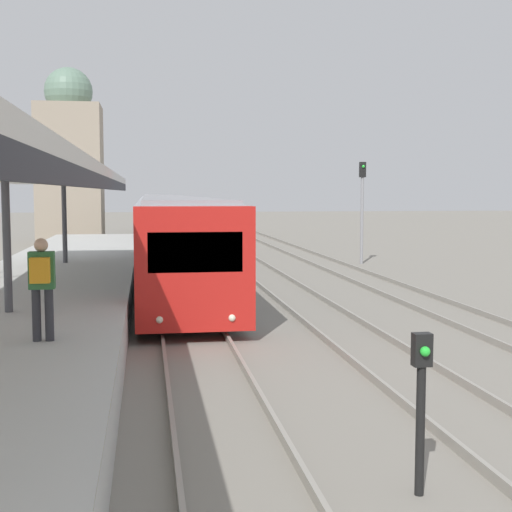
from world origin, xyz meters
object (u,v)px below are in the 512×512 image
Objects in this scene: signal_post_near at (421,395)px; signal_mast_far at (362,200)px; person_on_platform at (42,281)px; train_near at (165,220)px.

signal_mast_far is at bearing 74.24° from signal_post_near.
train_near is at bearing 84.72° from person_on_platform.
signal_mast_far is at bearing 60.15° from person_on_platform.
signal_mast_far is at bearing -46.23° from train_near.
signal_mast_far is (6.95, 24.62, 1.86)m from signal_post_near.
train_near reaches higher than person_on_platform.
person_on_platform is 0.03× the size of train_near.
person_on_platform is 23.20m from signal_mast_far.
train_near is 33.89m from signal_post_near.
person_on_platform is 0.92× the size of signal_post_near.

